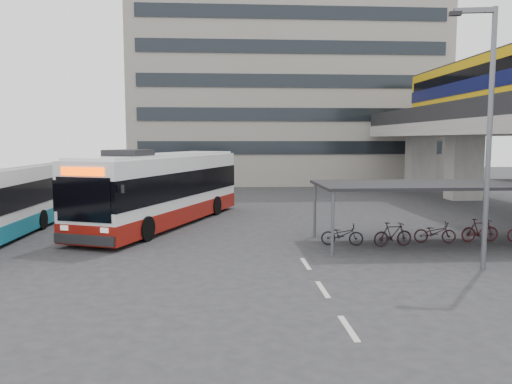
{
  "coord_description": "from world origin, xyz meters",
  "views": [
    {
      "loc": [
        -0.35,
        -16.91,
        4.32
      ],
      "look_at": [
        1.1,
        5.14,
        2.0
      ],
      "focal_mm": 35.0,
      "sensor_mm": 36.0,
      "label": 1
    }
  ],
  "objects": [
    {
      "name": "ground",
      "position": [
        0.0,
        0.0,
        0.0
      ],
      "size": [
        120.0,
        120.0,
        0.0
      ],
      "primitive_type": "plane",
      "color": "#28282B",
      "rests_on": "ground"
    },
    {
      "name": "viaduct",
      "position": [
        17.0,
        13.4,
        6.23
      ],
      "size": [
        8.0,
        32.0,
        9.68
      ],
      "color": "gray",
      "rests_on": "ground"
    },
    {
      "name": "bike_shelter",
      "position": [
        8.5,
        3.0,
        1.52
      ],
      "size": [
        10.0,
        4.0,
        2.54
      ],
      "color": "#595B60",
      "rests_on": "ground"
    },
    {
      "name": "office_block",
      "position": [
        6.0,
        36.0,
        12.5
      ],
      "size": [
        30.0,
        15.0,
        25.0
      ],
      "primitive_type": "cube",
      "color": "gray",
      "rests_on": "ground"
    },
    {
      "name": "road_markings",
      "position": [
        2.5,
        -3.0,
        0.01
      ],
      "size": [
        0.15,
        7.6,
        0.01
      ],
      "color": "beige",
      "rests_on": "ground"
    },
    {
      "name": "bus_main",
      "position": [
        -3.38,
        8.67,
        1.8
      ],
      "size": [
        7.41,
        13.25,
        3.88
      ],
      "rotation": [
        0.0,
        0.0,
        -0.37
      ],
      "color": "white",
      "rests_on": "ground"
    },
    {
      "name": "pedestrian",
      "position": [
        -4.76,
        4.68,
        0.82
      ],
      "size": [
        0.45,
        0.64,
        1.65
      ],
      "primitive_type": "imported",
      "rotation": [
        0.0,
        0.0,
        1.47
      ],
      "color": "black",
      "rests_on": "ground"
    },
    {
      "name": "lamp_post",
      "position": [
        8.22,
        -1.05,
        4.87
      ],
      "size": [
        1.5,
        0.42,
        8.54
      ],
      "rotation": [
        0.0,
        0.0,
        -0.17
      ],
      "color": "#595B60",
      "rests_on": "ground"
    }
  ]
}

